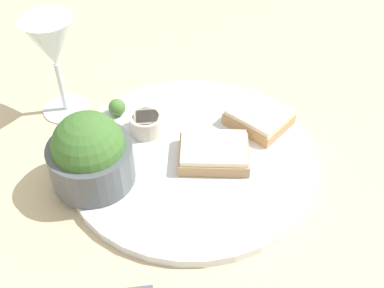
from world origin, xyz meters
TOP-DOWN VIEW (x-y plane):
  - ground_plane at (0.00, 0.00)m, footprint 4.00×4.00m
  - dinner_plate at (0.00, 0.00)m, footprint 0.36×0.36m
  - salad_bowl at (-0.11, -0.08)m, footprint 0.11×0.11m
  - sauce_ramekin at (-0.08, 0.03)m, footprint 0.05×0.05m
  - cheese_toast_near at (0.03, 0.00)m, footprint 0.11×0.10m
  - cheese_toast_far at (0.08, 0.09)m, footprint 0.11×0.10m
  - wine_glass at (-0.23, 0.05)m, footprint 0.08×0.08m
  - garnish at (-0.14, 0.05)m, footprint 0.03×0.03m

SIDE VIEW (x-z plane):
  - ground_plane at x=0.00m, z-range 0.00..0.00m
  - dinner_plate at x=0.00m, z-range 0.00..0.01m
  - cheese_toast_far at x=0.08m, z-range 0.01..0.04m
  - cheese_toast_near at x=0.03m, z-range 0.01..0.04m
  - garnish at x=-0.14m, z-range 0.01..0.04m
  - sauce_ramekin at x=-0.08m, z-range 0.02..0.05m
  - salad_bowl at x=-0.11m, z-range 0.01..0.11m
  - wine_glass at x=-0.23m, z-range 0.04..0.20m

